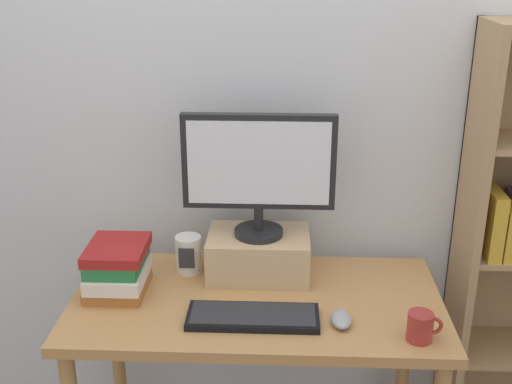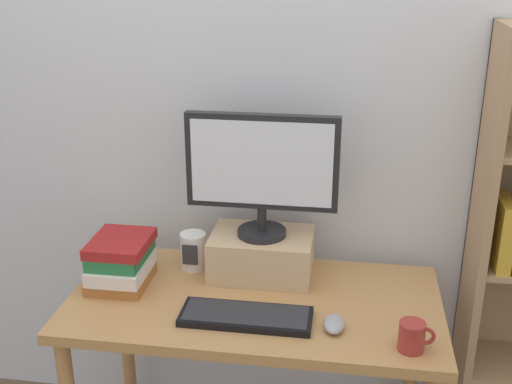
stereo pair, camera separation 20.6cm
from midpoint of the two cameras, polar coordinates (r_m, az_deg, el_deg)
name	(u,v)px [view 2 (the right image)]	position (r m, az deg, el deg)	size (l,w,h in m)	color
back_wall	(272,105)	(2.33, 3.98, 7.67)	(7.00, 0.08, 2.60)	silver
desk	(254,323)	(2.20, 2.58, -11.59)	(1.23, 0.63, 0.75)	#B7844C
riser_box	(260,254)	(2.26, 3.01, -5.62)	(0.35, 0.24, 0.15)	tan
computer_monitor	(261,168)	(2.14, 3.17, 2.06)	(0.51, 0.17, 0.43)	black
keyboard	(246,316)	(2.03, 2.07, -11.06)	(0.41, 0.15, 0.02)	black
computer_mouse	(334,324)	(2.01, 9.93, -11.56)	(0.06, 0.10, 0.04)	#99999E
book_stack	(121,261)	(2.23, -9.35, -6.15)	(0.19, 0.25, 0.16)	#AD662D
coffee_mug	(413,336)	(1.95, 16.78, -12.27)	(0.11, 0.08, 0.09)	#9E2D28
desk_speaker	(193,251)	(2.31, -3.06, -5.30)	(0.09, 0.10, 0.13)	silver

